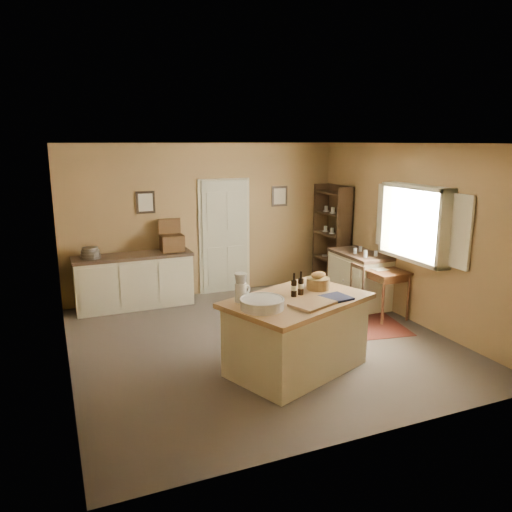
{
  "coord_description": "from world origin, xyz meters",
  "views": [
    {
      "loc": [
        -2.57,
        -5.98,
        2.73
      ],
      "look_at": [
        0.07,
        0.33,
        1.15
      ],
      "focal_mm": 35.0,
      "sensor_mm": 36.0,
      "label": 1
    }
  ],
  "objects_px": {
    "work_island": "(296,332)",
    "writing_desk": "(380,274)",
    "desk_chair": "(347,293)",
    "sideboard": "(135,279)",
    "right_cabinet": "(359,278)",
    "shelving_unit": "(334,237)"
  },
  "relations": [
    {
      "from": "work_island",
      "to": "writing_desk",
      "type": "xyz_separation_m",
      "value": [
        2.15,
        1.26,
        0.19
      ]
    },
    {
      "from": "writing_desk",
      "to": "desk_chair",
      "type": "xyz_separation_m",
      "value": [
        -0.62,
        -0.0,
        -0.24
      ]
    },
    {
      "from": "desk_chair",
      "to": "writing_desk",
      "type": "bearing_deg",
      "value": -0.36
    },
    {
      "from": "sideboard",
      "to": "work_island",
      "type": "bearing_deg",
      "value": -66.16
    },
    {
      "from": "right_cabinet",
      "to": "shelving_unit",
      "type": "distance_m",
      "value": 1.23
    },
    {
      "from": "right_cabinet",
      "to": "work_island",
      "type": "bearing_deg",
      "value": -139.63
    },
    {
      "from": "writing_desk",
      "to": "desk_chair",
      "type": "relative_size",
      "value": 1.06
    },
    {
      "from": "writing_desk",
      "to": "shelving_unit",
      "type": "xyz_separation_m",
      "value": [
        0.15,
        1.67,
        0.3
      ]
    },
    {
      "from": "shelving_unit",
      "to": "desk_chair",
      "type": "bearing_deg",
      "value": -114.64
    },
    {
      "from": "desk_chair",
      "to": "shelving_unit",
      "type": "xyz_separation_m",
      "value": [
        0.77,
        1.67,
        0.54
      ]
    },
    {
      "from": "work_island",
      "to": "right_cabinet",
      "type": "xyz_separation_m",
      "value": [
        2.15,
        1.82,
        -0.02
      ]
    },
    {
      "from": "work_island",
      "to": "desk_chair",
      "type": "bearing_deg",
      "value": 17.95
    },
    {
      "from": "desk_chair",
      "to": "shelving_unit",
      "type": "bearing_deg",
      "value": 64.95
    },
    {
      "from": "writing_desk",
      "to": "right_cabinet",
      "type": "bearing_deg",
      "value": 90.02
    },
    {
      "from": "work_island",
      "to": "writing_desk",
      "type": "height_order",
      "value": "work_island"
    },
    {
      "from": "sideboard",
      "to": "shelving_unit",
      "type": "height_order",
      "value": "shelving_unit"
    },
    {
      "from": "sideboard",
      "to": "shelving_unit",
      "type": "relative_size",
      "value": 1.0
    },
    {
      "from": "work_island",
      "to": "writing_desk",
      "type": "relative_size",
      "value": 2.19
    },
    {
      "from": "sideboard",
      "to": "right_cabinet",
      "type": "height_order",
      "value": "sideboard"
    },
    {
      "from": "sideboard",
      "to": "desk_chair",
      "type": "height_order",
      "value": "sideboard"
    },
    {
      "from": "desk_chair",
      "to": "right_cabinet",
      "type": "bearing_deg",
      "value": 42.2
    },
    {
      "from": "desk_chair",
      "to": "shelving_unit",
      "type": "height_order",
      "value": "shelving_unit"
    }
  ]
}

